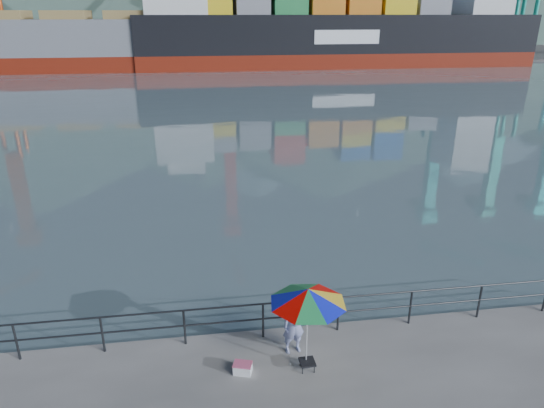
{
  "coord_description": "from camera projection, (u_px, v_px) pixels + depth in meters",
  "views": [
    {
      "loc": [
        -0.32,
        -8.72,
        7.89
      ],
      "look_at": [
        1.87,
        6.0,
        2.0
      ],
      "focal_mm": 32.0,
      "sensor_mm": 36.0,
      "label": 1
    }
  ],
  "objects": [
    {
      "name": "guardrail",
      "position": [
        224.0,
        323.0,
        12.34
      ],
      "size": [
        22.0,
        0.06,
        1.03
      ],
      "color": "#2D3033",
      "rests_on": "ground"
    },
    {
      "name": "cooler_bag",
      "position": [
        243.0,
        369.0,
        11.35
      ],
      "size": [
        0.48,
        0.39,
        0.24
      ],
      "primitive_type": "cube",
      "rotation": [
        0.0,
        0.0,
        -0.3
      ],
      "color": "white",
      "rests_on": "ground"
    },
    {
      "name": "fisherman",
      "position": [
        294.0,
        324.0,
        11.86
      ],
      "size": [
        0.62,
        0.45,
        1.56
      ],
      "primitive_type": "imported",
      "rotation": [
        0.0,
        0.0,
        0.15
      ],
      "color": "#33418D",
      "rests_on": "ground"
    },
    {
      "name": "far_dock",
      "position": [
        249.0,
        55.0,
        97.87
      ],
      "size": [
        200.0,
        40.0,
        0.4
      ],
      "primitive_type": "cube",
      "color": "#514F4C",
      "rests_on": "ground"
    },
    {
      "name": "container_ship",
      "position": [
        348.0,
        27.0,
        76.98
      ],
      "size": [
        62.61,
        10.43,
        18.1
      ],
      "color": "maroon",
      "rests_on": "ground"
    },
    {
      "name": "fishing_rod",
      "position": [
        278.0,
        326.0,
        13.09
      ],
      "size": [
        0.07,
        1.75,
        1.23
      ],
      "primitive_type": "cylinder",
      "rotation": [
        0.96,
        0.0,
        0.03
      ],
      "color": "black",
      "rests_on": "ground"
    },
    {
      "name": "folding_stool",
      "position": [
        307.0,
        365.0,
        11.46
      ],
      "size": [
        0.37,
        0.37,
        0.24
      ],
      "color": "black",
      "rests_on": "ground"
    },
    {
      "name": "beach_umbrella",
      "position": [
        308.0,
        296.0,
        10.83
      ],
      "size": [
        2.18,
        2.18,
        2.17
      ],
      "color": "white",
      "rests_on": "ground"
    },
    {
      "name": "harbor_water",
      "position": [
        198.0,
        44.0,
        130.54
      ],
      "size": [
        500.0,
        280.0,
        0.0
      ],
      "primitive_type": "cube",
      "color": "slate",
      "rests_on": "ground"
    },
    {
      "name": "bulk_carrier",
      "position": [
        85.0,
        40.0,
        71.49
      ],
      "size": [
        48.83,
        8.45,
        14.5
      ],
      "color": "maroon",
      "rests_on": "ground"
    },
    {
      "name": "container_stacks",
      "position": [
        364.0,
        37.0,
        100.01
      ],
      "size": [
        58.0,
        5.4,
        7.8
      ],
      "color": "gray",
      "rests_on": "ground"
    }
  ]
}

